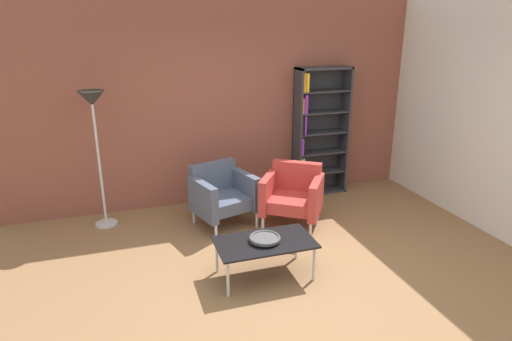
# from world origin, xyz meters

# --- Properties ---
(ground_plane) EXTENTS (8.32, 8.32, 0.00)m
(ground_plane) POSITION_xyz_m (0.00, 0.00, 0.00)
(ground_plane) COLOR olive
(brick_back_panel) EXTENTS (6.40, 0.12, 2.90)m
(brick_back_panel) POSITION_xyz_m (0.00, 2.46, 1.45)
(brick_back_panel) COLOR brown
(brick_back_panel) RESTS_ON ground_plane
(plaster_right_partition) EXTENTS (0.12, 5.20, 2.90)m
(plaster_right_partition) POSITION_xyz_m (2.86, 0.60, 1.45)
(plaster_right_partition) COLOR silver
(plaster_right_partition) RESTS_ON ground_plane
(bookshelf_tall) EXTENTS (0.80, 0.30, 1.90)m
(bookshelf_tall) POSITION_xyz_m (1.34, 2.25, 0.95)
(bookshelf_tall) COLOR #333338
(bookshelf_tall) RESTS_ON ground_plane
(coffee_table_low) EXTENTS (1.00, 0.56, 0.40)m
(coffee_table_low) POSITION_xyz_m (-0.18, 0.23, 0.37)
(coffee_table_low) COLOR black
(coffee_table_low) RESTS_ON ground_plane
(decorative_bowl) EXTENTS (0.32, 0.32, 0.05)m
(decorative_bowl) POSITION_xyz_m (-0.18, 0.23, 0.43)
(decorative_bowl) COLOR #4C4C51
(decorative_bowl) RESTS_ON coffee_table_low
(armchair_corner_red) EXTENTS (0.94, 0.93, 0.78)m
(armchair_corner_red) POSITION_xyz_m (0.58, 1.30, 0.41)
(armchair_corner_red) COLOR #B73833
(armchair_corner_red) RESTS_ON ground_plane
(armchair_by_bookshelf) EXTENTS (0.87, 0.83, 0.78)m
(armchair_by_bookshelf) POSITION_xyz_m (-0.29, 1.59, 0.41)
(armchair_by_bookshelf) COLOR #4C566B
(armchair_by_bookshelf) RESTS_ON ground_plane
(floor_lamp_torchiere) EXTENTS (0.32, 0.32, 1.74)m
(floor_lamp_torchiere) POSITION_xyz_m (-1.74, 2.02, 1.45)
(floor_lamp_torchiere) COLOR silver
(floor_lamp_torchiere) RESTS_ON ground_plane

